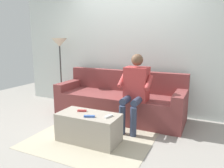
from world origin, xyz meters
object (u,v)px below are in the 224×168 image
at_px(couch, 120,102).
at_px(remote_red, 82,111).
at_px(remote_white, 109,116).
at_px(remote_blue, 89,116).
at_px(floor_lamp, 60,48).
at_px(person_solo_seated, 135,87).
at_px(coffee_table, 89,128).

bearing_deg(couch, remote_red, 82.41).
relative_size(remote_white, remote_blue, 0.90).
distance_m(couch, floor_lamp, 1.80).
xyz_separation_m(person_solo_seated, remote_white, (0.12, 0.74, -0.27)).
bearing_deg(remote_white, remote_blue, -45.43).
relative_size(remote_red, remote_blue, 0.88).
xyz_separation_m(couch, remote_white, (-0.31, 1.10, 0.13)).
height_order(coffee_table, person_solo_seated, person_solo_seated).
xyz_separation_m(couch, floor_lamp, (1.49, -0.19, 0.98)).
height_order(person_solo_seated, remote_blue, person_solo_seated).
bearing_deg(coffee_table, remote_blue, 126.62).
relative_size(person_solo_seated, remote_blue, 8.21).
bearing_deg(person_solo_seated, remote_white, 80.81).
xyz_separation_m(couch, remote_red, (0.14, 1.06, 0.13)).
bearing_deg(person_solo_seated, couch, -40.43).
height_order(couch, remote_red, couch).
bearing_deg(couch, floor_lamp, -7.21).
bearing_deg(remote_white, couch, -145.45).
xyz_separation_m(person_solo_seated, remote_blue, (0.35, 0.85, -0.27)).
relative_size(person_solo_seated, remote_red, 9.37).
bearing_deg(coffee_table, person_solo_seated, -120.05).
bearing_deg(couch, remote_white, 105.72).
xyz_separation_m(remote_red, floor_lamp, (1.35, -1.25, 0.85)).
bearing_deg(remote_blue, remote_white, -175.92).
relative_size(remote_white, floor_lamp, 0.09).
xyz_separation_m(remote_white, remote_blue, (0.23, 0.11, -0.00)).
bearing_deg(remote_white, person_solo_seated, -170.37).
height_order(couch, coffee_table, couch).
bearing_deg(remote_red, coffee_table, 138.69).
xyz_separation_m(coffee_table, floor_lamp, (1.49, -1.30, 1.07)).
bearing_deg(floor_lamp, couch, 172.79).
height_order(couch, remote_white, couch).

